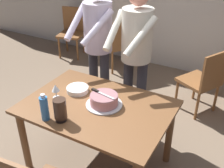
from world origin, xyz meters
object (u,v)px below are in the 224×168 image
cake_knife (98,92)px  wine_glass_near (55,88)px  hurricane_lamp (60,110)px  plate_stack (78,89)px  background_chair_0 (72,30)px  background_chair_1 (204,79)px  person_cutting_cake (136,49)px  person_standing_beside (98,40)px  background_chair_2 (120,43)px  cake_on_platter (104,100)px  water_bottle (44,108)px  main_dining_table (97,115)px

cake_knife → wine_glass_near: (-0.40, -0.13, -0.01)m
hurricane_lamp → plate_stack: bearing=108.5°
hurricane_lamp → background_chair_0: hurricane_lamp is taller
plate_stack → background_chair_0: 2.72m
hurricane_lamp → background_chair_1: bearing=65.7°
background_chair_1 → person_cutting_cake: bearing=-127.5°
person_standing_beside → plate_stack: bearing=-78.0°
cake_knife → background_chair_1: size_ratio=0.30×
plate_stack → background_chair_2: background_chair_2 is taller
person_standing_beside → background_chair_1: (1.11, 0.77, -0.58)m
person_cutting_cake → background_chair_1: (0.62, 0.80, -0.58)m
cake_on_platter → water_bottle: (-0.33, -0.43, 0.06)m
wine_glass_near → background_chair_0: bearing=123.7°
person_standing_beside → water_bottle: bearing=-82.0°
background_chair_0 → background_chair_1: size_ratio=1.00×
background_chair_0 → person_cutting_cake: bearing=-37.6°
cake_knife → hurricane_lamp: (-0.13, -0.39, -0.01)m
cake_on_platter → background_chair_0: 3.01m
background_chair_0 → water_bottle: bearing=-57.3°
cake_on_platter → background_chair_2: background_chair_2 is taller
wine_glass_near → person_standing_beside: bearing=91.0°
cake_knife → background_chair_1: background_chair_1 is taller
background_chair_1 → person_standing_beside: bearing=-145.1°
background_chair_2 → water_bottle: bearing=-76.9°
wine_glass_near → main_dining_table: bearing=10.4°
person_cutting_cake → background_chair_1: size_ratio=1.91×
water_bottle → person_standing_beside: (-0.16, 1.11, 0.21)m
background_chair_0 → background_chair_1: 2.75m
person_cutting_cake → background_chair_0: size_ratio=1.91×
cake_on_platter → background_chair_1: 1.61m
water_bottle → hurricane_lamp: (0.12, 0.05, -0.01)m
main_dining_table → person_standing_beside: 0.94m
person_cutting_cake → background_chair_1: person_cutting_cake is taller
hurricane_lamp → background_chair_0: 3.18m
cake_knife → person_cutting_cake: (0.08, 0.64, 0.21)m
cake_knife → person_standing_beside: 0.81m
person_standing_beside → background_chair_2: bearing=107.2°
background_chair_1 → background_chair_2: 1.64m
cake_on_platter → wine_glass_near: (-0.47, -0.11, 0.05)m
person_cutting_cake → cake_on_platter: bearing=-90.7°
water_bottle → background_chair_0: 3.16m
main_dining_table → cake_knife: 0.24m
main_dining_table → background_chair_1: bearing=65.5°
main_dining_table → cake_on_platter: bearing=35.5°
cake_on_platter → background_chair_1: (0.62, 1.45, -0.31)m
main_dining_table → background_chair_2: bearing=112.2°
main_dining_table → background_chair_2: background_chair_2 is taller
wine_glass_near → person_cutting_cake: size_ratio=0.08×
cake_on_platter → wine_glass_near: wine_glass_near is taller
cake_on_platter → background_chair_0: bearing=132.5°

